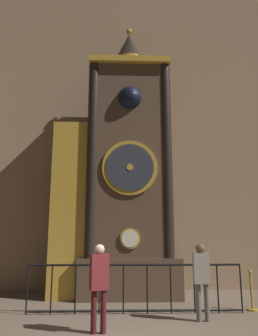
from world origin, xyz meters
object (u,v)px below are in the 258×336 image
(visitor_near, at_px, (99,279))
(visitor_far, at_px, (201,274))
(stanchion_post, at_px, (252,297))
(clock_tower, at_px, (119,176))

(visitor_near, height_order, visitor_far, visitor_near)
(stanchion_post, bearing_deg, visitor_near, -153.43)
(clock_tower, relative_size, visitor_far, 5.58)
(visitor_near, distance_m, stanchion_post, 4.14)
(clock_tower, distance_m, visitor_near, 4.57)
(visitor_near, bearing_deg, visitor_far, 3.45)
(visitor_near, distance_m, visitor_far, 2.33)
(visitor_far, bearing_deg, clock_tower, 126.41)
(clock_tower, relative_size, visitor_near, 5.54)
(visitor_near, relative_size, visitor_far, 1.01)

